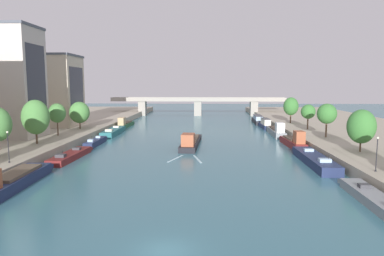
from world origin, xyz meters
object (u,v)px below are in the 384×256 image
moored_boat_left_gap_after (8,182)px  moored_boat_left_far (71,155)px  lamppost_right_bank (377,152)px  tree_right_distant (291,106)px  moored_boat_left_downstream (113,131)px  tree_left_distant (36,117)px  barge_midriver (191,142)px  moored_boat_right_midway (276,131)px  tree_right_midway (308,112)px  bridge_far (198,104)px  moored_boat_right_downstream (293,142)px  tree_left_midway (80,112)px  tree_right_third (327,114)px  moored_boat_left_near (96,142)px  moored_boat_right_near (258,120)px  moored_boat_right_lone (265,124)px  lamppost_left_bank (8,145)px  moored_boat_left_midway (125,124)px  tree_left_end_of_row (57,113)px  moored_boat_right_upstream (376,201)px  tree_right_by_lamp (361,127)px  moored_boat_right_far (314,159)px

moored_boat_left_gap_after → moored_boat_left_far: bearing=88.0°
lamppost_right_bank → tree_right_distant: bearing=87.1°
moored_boat_left_downstream → tree_left_distant: 25.99m
barge_midriver → moored_boat_left_gap_after: bearing=-123.5°
moored_boat_right_midway → tree_right_midway: (6.86, -1.61, 4.78)m
barge_midriver → bridge_far: size_ratio=0.27×
moored_boat_left_downstream → tree_left_distant: (-7.23, -24.29, 5.76)m
moored_boat_right_downstream → lamppost_right_bank: 26.55m
tree_left_midway → tree_right_third: size_ratio=0.96×
barge_midriver → moored_boat_left_near: size_ratio=1.70×
moored_boat_right_near → tree_left_distant: (-46.39, -50.77, 5.37)m
moored_boat_right_lone → moored_boat_right_near: moored_boat_right_lone is taller
lamppost_right_bank → lamppost_left_bank: bearing=176.3°
tree_right_midway → moored_boat_left_midway: bearing=160.3°
tree_left_distant → tree_left_midway: size_ratio=1.21×
moored_boat_right_near → tree_left_end_of_row: tree_left_end_of_row is taller
moored_boat_right_upstream → tree_left_end_of_row: bearing=143.3°
tree_left_distant → lamppost_right_bank: bearing=-19.9°
barge_midriver → tree_left_distant: (-26.91, -8.22, 5.52)m
tree_right_distant → lamppost_right_bank: bearing=-92.9°
moored_boat_left_far → bridge_far: bridge_far is taller
moored_boat_right_midway → tree_right_by_lamp: (6.98, -29.23, 4.63)m
moored_boat_right_near → moored_boat_right_midway: bearing=-89.1°
lamppost_left_bank → moored_boat_left_far: bearing=69.2°
moored_boat_right_near → tree_right_midway: (7.27, -28.77, 4.77)m
tree_left_midway → moored_boat_right_far: bearing=-30.6°
moored_boat_left_gap_after → moored_boat_right_downstream: moored_boat_right_downstream is taller
tree_right_by_lamp → moored_boat_right_near: bearing=97.5°
moored_boat_left_far → tree_right_midway: 53.25m
tree_left_midway → barge_midriver: bearing=-25.0°
moored_boat_right_upstream → tree_right_midway: size_ratio=2.55×
moored_boat_left_gap_after → tree_right_midway: tree_right_midway is taller
moored_boat_left_midway → tree_right_midway: bearing=-19.7°
lamppost_right_bank → bridge_far: size_ratio=0.06×
moored_boat_right_lone → moored_boat_right_far: bearing=-90.0°
moored_boat_left_near → moored_boat_right_far: (38.92, -15.88, 0.11)m
moored_boat_left_gap_after → tree_left_distant: 23.51m
moored_boat_left_far → moored_boat_left_midway: (-0.91, 43.11, 0.36)m
moored_boat_left_gap_after → tree_left_distant: (-7.10, 21.75, 5.40)m
tree_right_third → lamppost_right_bank: tree_right_third is taller
moored_boat_left_gap_after → moored_boat_right_midway: 60.28m
moored_boat_right_lone → tree_right_midway: tree_right_midway is taller
moored_boat_right_lone → tree_left_end_of_row: tree_left_end_of_row is taller
moored_boat_left_near → tree_left_distant: (-7.58, -9.16, 5.84)m
moored_boat_right_downstream → bridge_far: bridge_far is taller
moored_boat_left_downstream → tree_left_end_of_row: (-7.64, -14.39, 5.65)m
tree_left_distant → tree_right_distant: 63.73m
tree_right_distant → tree_left_end_of_row: bearing=-154.4°
moored_boat_left_near → moored_boat_left_midway: 29.61m
tree_left_end_of_row → moored_boat_left_gap_after: bearing=-76.7°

